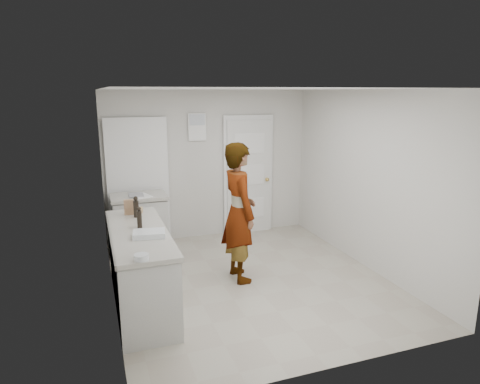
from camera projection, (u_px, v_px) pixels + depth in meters
name	position (u px, v px, depth m)	size (l,w,h in m)	color
ground	(250.00, 280.00, 5.74)	(4.00, 4.00, 0.00)	#A39989
room_shell	(200.00, 179.00, 7.24)	(4.00, 4.00, 4.00)	beige
main_counter	(141.00, 271.00, 4.99)	(0.64, 1.96, 0.93)	silver
side_counter	(140.00, 226.00, 6.66)	(0.84, 0.61, 0.93)	silver
person	(239.00, 212.00, 5.61)	(0.67, 0.44, 1.85)	silver
cake_mix_box	(129.00, 207.00, 5.48)	(0.12, 0.05, 0.20)	#926B49
spice_jar	(141.00, 210.00, 5.57)	(0.05, 0.05, 0.08)	tan
oil_cruet_a	(136.00, 207.00, 5.37)	(0.07, 0.07, 0.27)	black
oil_cruet_b	(139.00, 218.00, 4.93)	(0.06, 0.06, 0.26)	black
baking_dish	(149.00, 234.00, 4.67)	(0.38, 0.29, 0.06)	silver
egg_bowl	(141.00, 257.00, 4.02)	(0.14, 0.14, 0.05)	silver
papers	(141.00, 196.00, 6.47)	(0.26, 0.33, 0.01)	white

